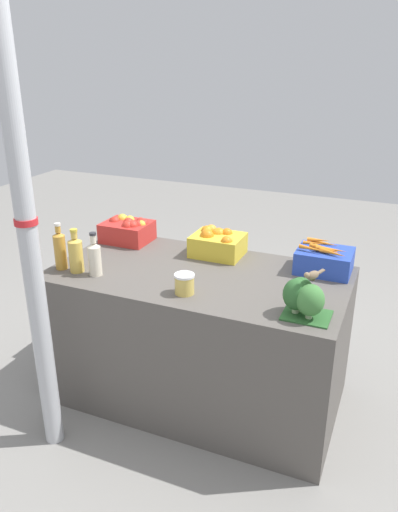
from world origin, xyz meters
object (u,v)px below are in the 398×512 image
Objects in this scene: support_pole at (29,244)px; juice_bottle_golden at (76,254)px; pickle_jar at (184,284)px; broccoli_pile at (303,297)px; orange_crate at (217,242)px; juice_bottle_amber at (60,249)px; juice_bottle_cloudy at (95,258)px; carrot_crate at (324,260)px; sparrow_bird at (312,275)px; apple_crate at (128,230)px.

support_pole reaches higher than juice_bottle_golden.
broccoli_pile is at bearing 0.15° from pickle_jar.
broccoli_pile is at bearing 18.49° from support_pole.
orange_crate is 1.11× the size of juice_bottle_amber.
support_pole is at bearing -80.85° from juice_bottle_golden.
juice_bottle_cloudy is at bearing 179.10° from broccoli_pile.
pickle_jar is (0.60, 0.40, -0.26)m from support_pole.
support_pole is at bearing -146.46° from pickle_jar.
carrot_crate is 1.11× the size of juice_bottle_amber.
pickle_jar is 0.86× the size of sparrow_bird.
sparrow_bird is at bearing -0.28° from juice_bottle_cloudy.
broccoli_pile is (0.64, -0.56, 0.02)m from orange_crate.
sparrow_bird is at bearing -23.08° from apple_crate.
juice_bottle_amber is 0.78m from pickle_jar.
pickle_jar is (0.55, -0.02, -0.05)m from juice_bottle_cloudy.
support_pole reaches higher than juice_bottle_amber.
orange_crate is at bearing -99.46° from sparrow_bird.
pickle_jar is at bearing 33.54° from support_pole.
apple_crate is at bearing -179.91° from orange_crate.
apple_crate is 0.62m from orange_crate.
orange_crate is 0.74m from juice_bottle_cloudy.
juice_bottle_cloudy is 2.00× the size of sparrow_bird.
orange_crate is 0.57m from pickle_jar.
apple_crate is 0.87m from pickle_jar.
apple_crate is 1.22× the size of juice_bottle_cloudy.
support_pole is 0.99m from apple_crate.
carrot_crate is 0.56m from sparrow_bird.
sparrow_bird reaches higher than pickle_jar.
sparrow_bird is at bearing -0.23° from juice_bottle_amber.
juice_bottle_golden is at bearing -91.32° from apple_crate.
juice_bottle_golden is (0.11, 0.00, -0.01)m from juice_bottle_amber.
apple_crate is at bearing 101.54° from juice_bottle_cloudy.
sparrow_bird is at bearing 1.25° from pickle_jar.
broccoli_pile is 0.91× the size of juice_bottle_golden.
pickle_jar is at bearing -58.89° from sparrow_bird.
broccoli_pile reaches higher than pickle_jar.
apple_crate is at bearing 88.68° from juice_bottle_golden.
carrot_crate is 2.83× the size of pickle_jar.
pickle_jar is at bearing -85.77° from orange_crate.
support_pole is 1.14m from orange_crate.
broccoli_pile is 1.38m from juice_bottle_amber.
broccoli_pile is 1.85× the size of sparrow_bird.
juice_bottle_golden is 0.67m from pickle_jar.
pickle_jar is (0.04, -0.56, -0.03)m from orange_crate.
broccoli_pile is 0.84× the size of juice_bottle_amber.
support_pole reaches higher than apple_crate.
juice_bottle_golden is at bearing 178.34° from pickle_jar.
juice_bottle_golden is 2.35× the size of pickle_jar.
orange_crate is 0.64m from carrot_crate.
broccoli_pile is (1.26, -0.56, 0.02)m from apple_crate.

